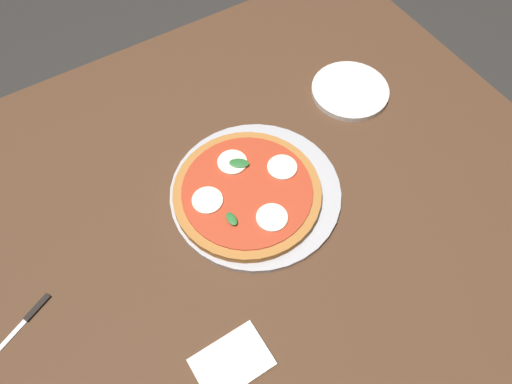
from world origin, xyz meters
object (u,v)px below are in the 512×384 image
Objects in this scene: dining_table at (251,216)px; napkin at (232,362)px; knife at (24,321)px; pizza at (248,193)px; plate_white at (350,91)px; serving_tray at (256,193)px.

dining_table is 10.27× the size of napkin.
knife is at bearing -42.32° from napkin.
pizza reaches higher than dining_table.
plate_white is (-0.36, -0.13, 0.09)m from dining_table.
napkin is 0.38m from knife.
plate_white is 1.23× the size of knife.
pizza is at bearing 19.26° from plate_white.
serving_tray reaches higher than napkin.
knife is at bearing 1.44° from dining_table.
plate_white is at bearing -159.73° from serving_tray.
pizza reaches higher than knife.
dining_table is 7.19× the size of plate_white.
plate_white is 1.43× the size of napkin.
napkin reaches higher than knife.
plate_white is 0.85m from knife.
dining_table is at bearing -178.56° from knife.
knife is (0.50, 0.01, -0.00)m from serving_tray.
plate_white is 0.69m from napkin.
serving_tray is at bearing -179.74° from pizza.
dining_table is at bearing -164.63° from pizza.
pizza reaches higher than serving_tray.
pizza is 0.48m from knife.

